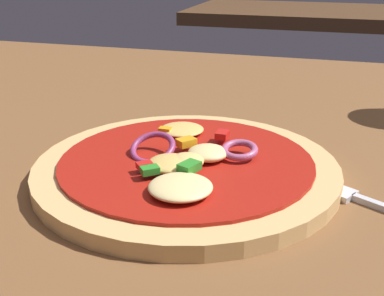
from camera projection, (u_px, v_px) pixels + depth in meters
dining_table at (161, 193)px, 0.44m from camera, size 1.28×1.06×0.04m
pizza at (185, 169)px, 0.42m from camera, size 0.26×0.26×0.03m
background_table at (331, 16)px, 1.61m from camera, size 0.90×0.45×0.04m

